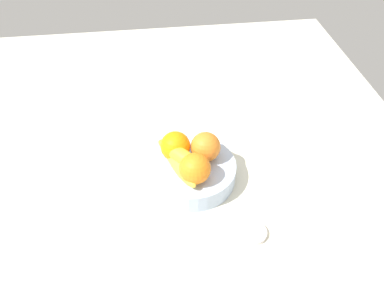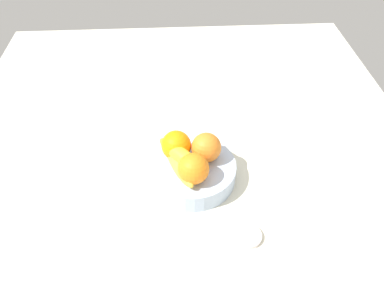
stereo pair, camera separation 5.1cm
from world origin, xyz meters
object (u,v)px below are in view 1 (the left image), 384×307
(orange_front_right, at_px, (175,146))
(orange_center, at_px, (195,169))
(orange_front_left, at_px, (206,147))
(jar_lid, at_px, (253,232))
(banana_bunch, at_px, (181,161))
(fruit_bowl, at_px, (192,171))

(orange_front_right, relative_size, orange_center, 1.00)
(orange_front_left, bearing_deg, jar_lid, -159.45)
(orange_center, xyz_separation_m, banana_bunch, (0.04, 0.03, -0.01))
(orange_front_left, bearing_deg, orange_center, 152.85)
(orange_center, bearing_deg, orange_front_left, -27.15)
(jar_lid, bearing_deg, banana_bunch, 39.22)
(fruit_bowl, relative_size, jar_lid, 3.51)
(fruit_bowl, xyz_separation_m, banana_bunch, (-0.01, 0.03, 0.06))
(fruit_bowl, bearing_deg, orange_front_left, -61.61)
(fruit_bowl, bearing_deg, orange_front_right, 49.46)
(orange_center, bearing_deg, jar_lid, -140.27)
(fruit_bowl, xyz_separation_m, orange_front_right, (0.03, 0.04, 0.07))
(orange_front_right, bearing_deg, jar_lid, -145.40)
(orange_front_left, relative_size, banana_bunch, 0.45)
(orange_front_left, distance_m, orange_front_right, 0.08)
(jar_lid, bearing_deg, orange_center, 39.73)
(orange_front_right, height_order, jar_lid, orange_front_right)
(fruit_bowl, distance_m, orange_front_right, 0.08)
(fruit_bowl, bearing_deg, orange_center, -179.65)
(orange_center, relative_size, banana_bunch, 0.45)
(fruit_bowl, distance_m, banana_bunch, 0.07)
(orange_front_right, xyz_separation_m, orange_center, (-0.09, -0.04, 0.00))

